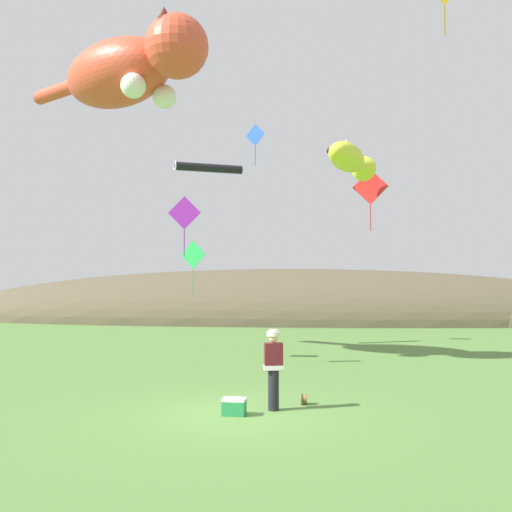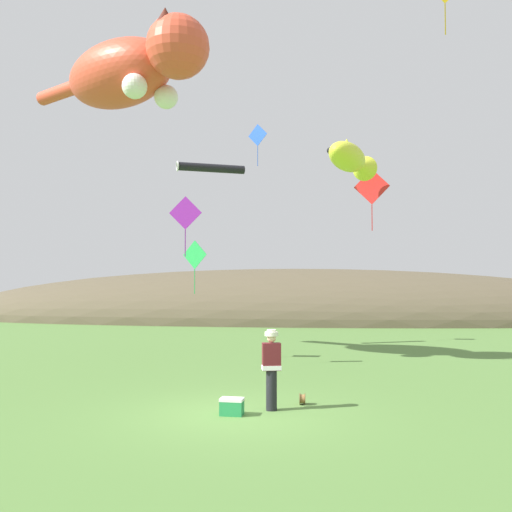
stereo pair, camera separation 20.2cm
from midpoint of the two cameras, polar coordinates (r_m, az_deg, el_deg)
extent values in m
plane|color=#517A38|center=(12.64, -2.18, -15.56)|extent=(120.00, 120.00, 0.00)
ellipsoid|color=brown|center=(42.76, 3.08, -6.34)|extent=(53.83, 15.38, 7.54)
cylinder|color=black|center=(12.93, 1.30, -13.27)|extent=(0.24, 0.24, 0.88)
cube|color=#59191E|center=(12.82, 1.30, -10.02)|extent=(0.44, 0.32, 0.60)
cube|color=white|center=(12.85, 1.30, -11.08)|extent=(0.47, 0.34, 0.10)
sphere|color=beige|center=(12.77, 1.30, -8.19)|extent=(0.20, 0.20, 0.20)
cylinder|color=beige|center=(12.76, 1.30, -7.79)|extent=(0.30, 0.30, 0.09)
cylinder|color=beige|center=(12.76, 1.30, -7.52)|extent=(0.20, 0.20, 0.07)
cylinder|color=olive|center=(13.62, 4.38, -14.04)|extent=(0.12, 0.20, 0.20)
cylinder|color=brown|center=(13.62, 4.13, -14.04)|extent=(0.02, 0.27, 0.27)
cylinder|color=brown|center=(13.61, 4.64, -14.04)|extent=(0.02, 0.27, 0.27)
cube|color=#268C4C|center=(12.55, -2.67, -14.95)|extent=(0.50, 0.36, 0.30)
cube|color=white|center=(12.51, -2.67, -14.15)|extent=(0.51, 0.36, 0.06)
ellipsoid|color=#E04C33|center=(22.51, -13.96, 17.26)|extent=(5.61, 4.87, 2.37)
ellipsoid|color=white|center=(22.20, -13.58, 16.38)|extent=(3.50, 2.94, 1.30)
sphere|color=#E04C33|center=(20.44, -8.22, 20.03)|extent=(2.14, 2.14, 2.14)
cone|color=#4E1A11|center=(21.12, -6.98, 21.54)|extent=(1.05, 1.05, 0.71)
cone|color=#4E1A11|center=(20.38, -9.48, 22.49)|extent=(1.05, 1.05, 0.71)
sphere|color=white|center=(21.38, -9.40, 15.45)|extent=(0.85, 0.85, 0.85)
sphere|color=white|center=(20.48, -12.46, 16.29)|extent=(0.85, 0.85, 0.85)
cylinder|color=#E04C33|center=(25.48, -19.48, 15.24)|extent=(2.51, 1.88, 0.57)
ellipsoid|color=yellow|center=(17.73, 8.76, 9.73)|extent=(1.66, 2.53, 0.84)
cone|color=yellow|center=(19.22, 10.13, 8.78)|extent=(1.05, 1.01, 0.84)
cone|color=yellow|center=(17.75, 8.69, 10.89)|extent=(0.50, 0.50, 0.39)
sphere|color=black|center=(17.12, 7.06, 10.40)|extent=(0.19, 0.19, 0.19)
cylinder|color=black|center=(24.87, -4.97, 8.77)|extent=(2.84, 1.47, 0.36)
torus|color=white|center=(24.59, -8.33, 8.91)|extent=(0.23, 0.43, 0.44)
cube|color=red|center=(20.06, 11.08, 6.80)|extent=(1.20, 0.31, 1.23)
cylinder|color=black|center=(20.07, 11.08, 6.80)|extent=(0.81, 0.21, 0.02)
cube|color=maroon|center=(19.92, 11.11, 3.77)|extent=(0.03, 0.01, 0.90)
cube|color=blue|center=(25.99, -0.31, 12.00)|extent=(0.89, 0.47, 0.99)
cylinder|color=black|center=(26.00, -0.31, 12.00)|extent=(0.60, 0.32, 0.02)
cube|color=#1A3E97|center=(25.76, -0.31, 9.96)|extent=(0.03, 0.02, 0.90)
cube|color=#A98511|center=(18.16, 18.03, 21.51)|extent=(0.03, 0.01, 0.90)
cube|color=purple|center=(19.03, -7.48, 4.31)|extent=(1.11, 0.03, 1.11)
cylinder|color=black|center=(19.04, -7.47, 4.30)|extent=(0.74, 0.03, 0.02)
cube|color=#6B1A7C|center=(18.93, -7.50, 1.29)|extent=(0.03, 0.01, 0.90)
cube|color=green|center=(20.72, -6.58, 0.13)|extent=(0.96, 0.44, 1.04)
cylinder|color=black|center=(20.73, -6.57, 0.13)|extent=(0.64, 0.30, 0.02)
cube|color=#1A7C35|center=(20.70, -6.59, -2.55)|extent=(0.03, 0.02, 0.90)
camera|label=1|loc=(0.10, -90.35, 0.02)|focal=40.00mm
camera|label=2|loc=(0.10, 89.65, -0.02)|focal=40.00mm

